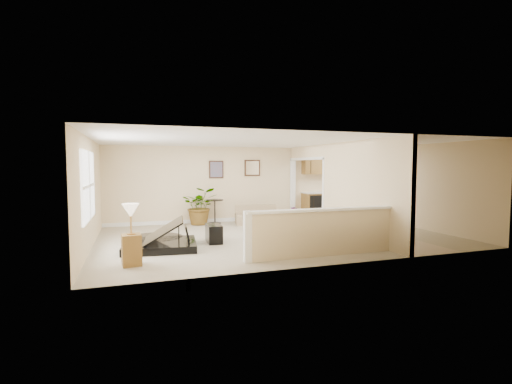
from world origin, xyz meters
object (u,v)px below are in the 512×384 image
object	(u,v)px
piano	(158,221)
lamp_stand	(131,239)
loveseat	(256,215)
accent_table	(215,208)
palm_plant	(200,206)
small_plant	(294,216)
piano_bench	(214,234)

from	to	relation	value
piano	lamp_stand	bearing A→B (deg)	-105.60
piano	lamp_stand	xyz separation A→B (m)	(-0.57, -1.41, -0.13)
loveseat	lamp_stand	size ratio (longest dim) A/B	1.29
piano	accent_table	world-z (taller)	piano
accent_table	lamp_stand	distance (m)	5.16
accent_table	palm_plant	size ratio (longest dim) A/B	0.63
loveseat	small_plant	bearing A→B (deg)	5.77
piano	palm_plant	distance (m)	3.39
piano_bench	accent_table	size ratio (longest dim) A/B	0.84
piano_bench	loveseat	distance (m)	3.12
accent_table	lamp_stand	size ratio (longest dim) A/B	0.67
lamp_stand	small_plant	bearing A→B (deg)	37.63
small_plant	accent_table	bearing A→B (deg)	167.44
palm_plant	lamp_stand	world-z (taller)	palm_plant
piano	small_plant	bearing A→B (deg)	35.38
piano	piano_bench	world-z (taller)	piano
accent_table	lamp_stand	world-z (taller)	lamp_stand
palm_plant	piano_bench	bearing A→B (deg)	-93.53
piano_bench	lamp_stand	xyz separation A→B (m)	(-1.90, -1.57, 0.27)
piano	piano_bench	distance (m)	1.40
small_plant	piano_bench	bearing A→B (deg)	-143.61
piano_bench	palm_plant	xyz separation A→B (m)	(0.18, 2.87, 0.37)
piano	palm_plant	size ratio (longest dim) A/B	1.62
piano_bench	small_plant	distance (m)	3.95
accent_table	lamp_stand	bearing A→B (deg)	-119.69
piano_bench	loveseat	bearing A→B (deg)	52.04
loveseat	palm_plant	size ratio (longest dim) A/B	1.20
loveseat	lamp_stand	world-z (taller)	lamp_stand
accent_table	palm_plant	world-z (taller)	palm_plant
loveseat	accent_table	distance (m)	1.36
accent_table	lamp_stand	xyz separation A→B (m)	(-2.55, -4.48, -0.01)
small_plant	lamp_stand	distance (m)	6.42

